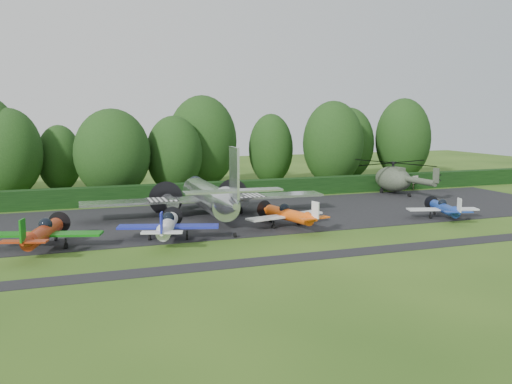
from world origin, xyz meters
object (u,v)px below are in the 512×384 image
object	(u,v)px
helicopter	(393,177)
sign_board	(420,180)
transport_plane	(210,197)
light_plane_white	(167,225)
light_plane_blue	(444,208)
light_plane_red	(43,233)
light_plane_orange	(288,215)

from	to	relation	value
helicopter	sign_board	bearing A→B (deg)	27.01
transport_plane	light_plane_white	world-z (taller)	transport_plane
light_plane_blue	helicopter	world-z (taller)	helicopter
light_plane_red	light_plane_orange	distance (m)	19.67
light_plane_red	helicopter	size ratio (longest dim) A/B	0.60
light_plane_white	light_plane_blue	distance (m)	25.71
helicopter	transport_plane	bearing A→B (deg)	-159.89
light_plane_red	sign_board	world-z (taller)	light_plane_red
light_plane_red	transport_plane	bearing A→B (deg)	10.25
light_plane_blue	helicopter	size ratio (longest dim) A/B	0.49
light_plane_blue	light_plane_white	bearing A→B (deg)	163.27
transport_plane	sign_board	xyz separation A→B (m)	(30.97, 10.56, -0.87)
transport_plane	sign_board	size ratio (longest dim) A/B	7.36
light_plane_orange	light_plane_blue	world-z (taller)	light_plane_orange
transport_plane	light_plane_red	distance (m)	16.42
transport_plane	helicopter	xyz separation A→B (m)	(25.09, 7.89, 0.01)
light_plane_red	light_plane_blue	distance (m)	34.64
light_plane_orange	transport_plane	bearing A→B (deg)	141.81
transport_plane	helicopter	distance (m)	26.30
light_plane_red	sign_board	size ratio (longest dim) A/B	2.68
light_plane_orange	light_plane_blue	distance (m)	15.08
transport_plane	light_plane_blue	bearing A→B (deg)	-23.67
light_plane_white	light_plane_orange	world-z (taller)	light_plane_white
light_plane_white	light_plane_blue	world-z (taller)	light_plane_white
transport_plane	light_plane_blue	size ratio (longest dim) A/B	3.38
light_plane_white	light_plane_blue	xyz separation A→B (m)	(25.70, -0.01, -0.20)
light_plane_white	sign_board	bearing A→B (deg)	9.02
sign_board	transport_plane	bearing A→B (deg)	-141.48
light_plane_white	sign_board	distance (m)	40.91
light_plane_red	light_plane_orange	bearing A→B (deg)	-13.93
helicopter	sign_board	size ratio (longest dim) A/B	4.48
light_plane_red	light_plane_orange	world-z (taller)	light_plane_red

